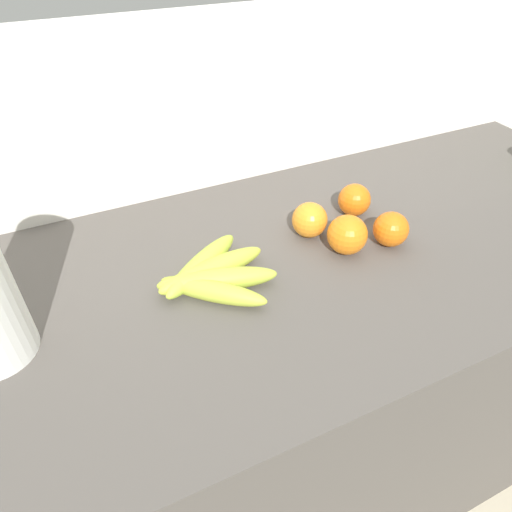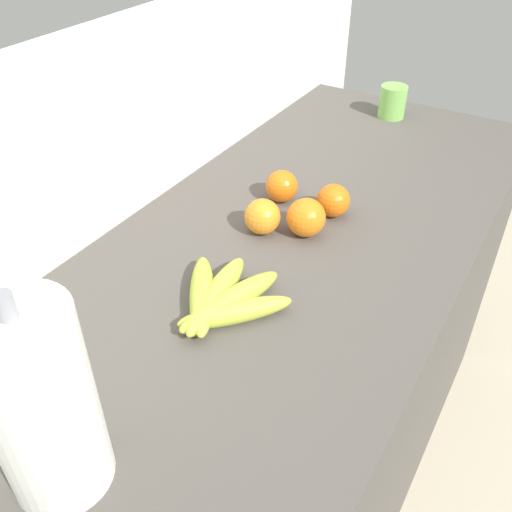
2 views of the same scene
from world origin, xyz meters
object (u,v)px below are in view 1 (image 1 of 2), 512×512
at_px(banana_bunch, 211,275).
at_px(orange_back_right, 310,220).
at_px(orange_right, 348,234).
at_px(orange_center, 391,229).
at_px(orange_far_right, 354,200).

xyz_separation_m(banana_bunch, orange_back_right, (0.24, 0.06, 0.02)).
xyz_separation_m(orange_back_right, orange_right, (0.04, -0.08, 0.00)).
xyz_separation_m(banana_bunch, orange_right, (0.28, -0.02, 0.02)).
relative_size(orange_back_right, orange_center, 1.03).
bearing_deg(orange_far_right, banana_bunch, -166.83).
relative_size(orange_far_right, orange_center, 1.00).
distance_m(orange_back_right, orange_far_right, 0.13).
height_order(banana_bunch, orange_back_right, orange_back_right).
xyz_separation_m(orange_right, orange_center, (0.09, -0.02, -0.00)).
xyz_separation_m(orange_back_right, orange_center, (0.13, -0.09, -0.00)).
bearing_deg(orange_far_right, orange_back_right, -168.15).
height_order(banana_bunch, orange_far_right, orange_far_right).
distance_m(orange_far_right, orange_center, 0.12).
relative_size(orange_far_right, orange_right, 0.90).
xyz_separation_m(banana_bunch, orange_center, (0.37, -0.04, 0.01)).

